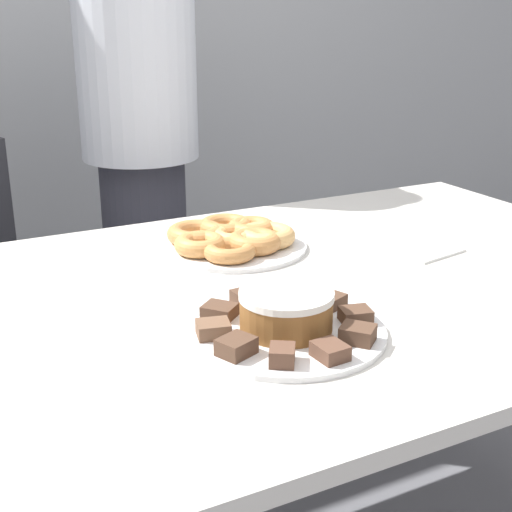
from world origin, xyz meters
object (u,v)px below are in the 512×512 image
(plate_cake, at_px, (286,331))
(person_standing, at_px, (140,139))
(plate_donuts, at_px, (234,247))
(napkin, at_px, (425,250))
(frosted_cake, at_px, (286,310))

(plate_cake, bearing_deg, person_standing, 83.19)
(plate_donuts, bearing_deg, plate_cake, -104.72)
(plate_cake, distance_m, plate_donuts, 0.45)
(person_standing, xyz_separation_m, napkin, (0.35, -0.90, -0.13))
(plate_cake, relative_size, plate_donuts, 1.02)
(person_standing, bearing_deg, plate_donuts, -91.60)
(frosted_cake, relative_size, napkin, 0.99)
(plate_cake, xyz_separation_m, plate_donuts, (0.11, 0.44, 0.00))
(frosted_cake, bearing_deg, plate_donuts, 75.28)
(person_standing, relative_size, napkin, 10.59)
(person_standing, bearing_deg, frosted_cake, -96.81)
(person_standing, xyz_separation_m, plate_cake, (-0.13, -1.12, -0.13))
(plate_cake, xyz_separation_m, napkin, (0.48, 0.22, -0.00))
(person_standing, relative_size, frosted_cake, 10.71)
(plate_cake, distance_m, napkin, 0.53)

